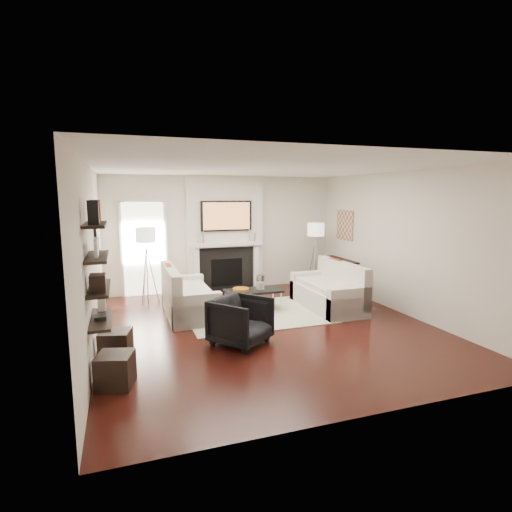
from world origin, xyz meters
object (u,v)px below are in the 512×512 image
object	(u,v)px
lamp_left_shade	(146,235)
lamp_right_shade	(316,229)
coffee_table	(253,291)
armchair	(241,319)
ottoman_near	(116,345)
loveseat_left_base	(189,304)
loveseat_right_base	(327,298)

from	to	relation	value
lamp_left_shade	lamp_right_shade	size ratio (longest dim) A/B	1.00
coffee_table	armchair	size ratio (longest dim) A/B	1.39
lamp_left_shade	lamp_right_shade	bearing A→B (deg)	0.51
armchair	lamp_right_shade	xyz separation A→B (m)	(2.71, 2.84, 1.06)
coffee_table	ottoman_near	size ratio (longest dim) A/B	2.75
loveseat_left_base	ottoman_near	distance (m)	2.17
loveseat_right_base	coffee_table	xyz separation A→B (m)	(-1.47, 0.31, 0.19)
loveseat_right_base	lamp_left_shade	bearing A→B (deg)	156.11
loveseat_left_base	armchair	world-z (taller)	armchair
loveseat_left_base	lamp_left_shade	distance (m)	1.77
lamp_left_shade	armchair	bearing A→B (deg)	-67.08
loveseat_right_base	lamp_left_shade	distance (m)	3.91
loveseat_left_base	ottoman_near	world-z (taller)	loveseat_left_base
coffee_table	lamp_right_shade	world-z (taller)	lamp_right_shade
armchair	lamp_left_shade	xyz separation A→B (m)	(-1.19, 2.81, 1.06)
loveseat_left_base	lamp_left_shade	size ratio (longest dim) A/B	4.50
lamp_left_shade	loveseat_right_base	bearing A→B (deg)	-23.89
armchair	lamp_left_shade	size ratio (longest dim) A/B	1.97
loveseat_left_base	armchair	size ratio (longest dim) A/B	2.28
loveseat_right_base	ottoman_near	size ratio (longest dim) A/B	4.50
coffee_table	lamp_right_shade	xyz separation A→B (m)	(1.97, 1.23, 1.05)
lamp_left_shade	lamp_right_shade	world-z (taller)	same
lamp_right_shade	lamp_left_shade	bearing A→B (deg)	-179.49
loveseat_right_base	lamp_left_shade	size ratio (longest dim) A/B	4.50
lamp_left_shade	ottoman_near	bearing A→B (deg)	-102.55
armchair	lamp_right_shade	size ratio (longest dim) A/B	1.97
loveseat_right_base	armchair	distance (m)	2.57
lamp_right_shade	ottoman_near	world-z (taller)	lamp_right_shade
loveseat_left_base	armchair	bearing A→B (deg)	-74.21
lamp_left_shade	ottoman_near	size ratio (longest dim) A/B	1.00
lamp_right_shade	ottoman_near	size ratio (longest dim) A/B	1.00
lamp_right_shade	ottoman_near	bearing A→B (deg)	-148.05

